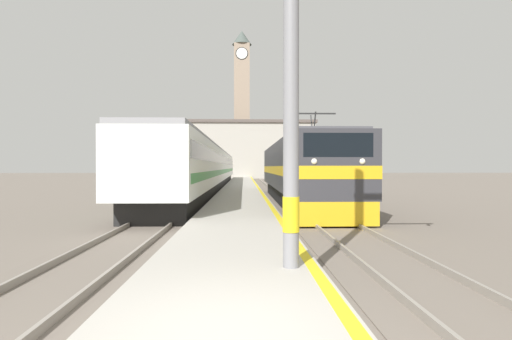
{
  "coord_description": "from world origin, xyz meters",
  "views": [
    {
      "loc": [
        0.22,
        -4.11,
        2.06
      ],
      "look_at": [
        1.2,
        28.4,
        1.79
      ],
      "focal_mm": 28.0,
      "sensor_mm": 36.0,
      "label": 1
    }
  ],
  "objects_px": {
    "locomotive_train": "(299,171)",
    "passenger_train": "(210,168)",
    "catenary_mast": "(296,58)",
    "clock_tower": "(242,101)"
  },
  "relations": [
    {
      "from": "locomotive_train",
      "to": "clock_tower",
      "type": "height_order",
      "value": "clock_tower"
    },
    {
      "from": "locomotive_train",
      "to": "clock_tower",
      "type": "distance_m",
      "value": 59.42
    },
    {
      "from": "catenary_mast",
      "to": "clock_tower",
      "type": "relative_size",
      "value": 0.24
    },
    {
      "from": "locomotive_train",
      "to": "catenary_mast",
      "type": "distance_m",
      "value": 16.1
    },
    {
      "from": "locomotive_train",
      "to": "clock_tower",
      "type": "xyz_separation_m",
      "value": [
        -3.52,
        57.74,
        13.58
      ]
    },
    {
      "from": "clock_tower",
      "to": "passenger_train",
      "type": "bearing_deg",
      "value": -93.7
    },
    {
      "from": "clock_tower",
      "to": "locomotive_train",
      "type": "bearing_deg",
      "value": -86.51
    },
    {
      "from": "catenary_mast",
      "to": "clock_tower",
      "type": "bearing_deg",
      "value": 91.02
    },
    {
      "from": "passenger_train",
      "to": "catenary_mast",
      "type": "distance_m",
      "value": 30.85
    },
    {
      "from": "locomotive_train",
      "to": "passenger_train",
      "type": "distance_m",
      "value": 16.0
    }
  ]
}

